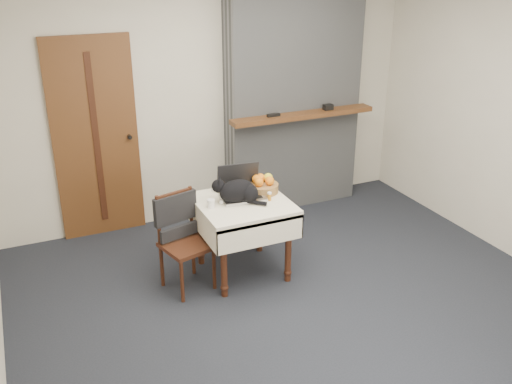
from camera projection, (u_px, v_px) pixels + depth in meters
ground at (297, 302)px, 4.75m from camera, size 4.50×4.50×0.00m
room_shell at (275, 81)px, 4.45m from camera, size 4.52×4.01×2.61m
door at (96, 140)px, 5.56m from camera, size 0.82×0.10×2.00m
chimney at (293, 92)px, 6.13m from camera, size 1.62×0.48×2.60m
side_table at (243, 213)px, 4.98m from camera, size 0.78×0.78×0.70m
laptop at (241, 189)px, 5.02m from camera, size 0.41×0.36×0.28m
cat at (238, 191)px, 4.88m from camera, size 0.43×0.35×0.23m
cream_jar at (211, 204)px, 4.80m from camera, size 0.07×0.07×0.07m
pill_bottle at (269, 196)px, 4.94m from camera, size 0.04×0.04×0.08m
fruit_basket at (263, 185)px, 5.11m from camera, size 0.28×0.28×0.16m
desk_clutter at (263, 195)px, 5.06m from camera, size 0.14×0.03×0.01m
chair at (180, 227)px, 4.82m from camera, size 0.47×0.46×0.85m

